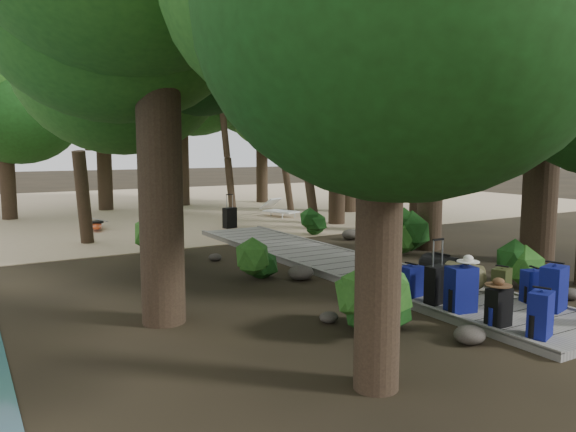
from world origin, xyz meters
TOP-DOWN VIEW (x-y plane):
  - ground at (0.00, 0.00)m, footprint 120.00×120.00m
  - sand_beach at (0.00, 16.00)m, footprint 40.00×22.00m
  - boardwalk at (0.00, 1.00)m, footprint 2.00×12.00m
  - backpack_left_a at (-0.66, -4.45)m, footprint 0.44×0.38m
  - backpack_left_b at (-0.76, -3.84)m, footprint 0.33×0.24m
  - backpack_left_c at (-0.68, -3.06)m, footprint 0.48×0.38m
  - backpack_left_d at (-0.72, -1.97)m, footprint 0.42×0.32m
  - backpack_right_b at (0.65, -3.75)m, footprint 0.50×0.41m
  - backpack_right_c at (0.79, -3.29)m, footprint 0.41×0.35m
  - backpack_right_d at (0.72, -2.71)m, footprint 0.40×0.34m
  - duffel_right_khaki at (0.64, -1.93)m, footprint 0.57×0.74m
  - duffel_right_black at (0.76, -1.26)m, footprint 0.51×0.77m
  - suitcase_on_boardwalk at (-0.65, -2.52)m, footprint 0.44×0.29m
  - lone_suitcase_on_sand at (0.34, 7.85)m, footprint 0.48×0.35m
  - hat_brown at (-0.83, -3.87)m, footprint 0.38×0.38m
  - hat_white at (-0.60, -3.11)m, footprint 0.35×0.35m
  - kayak at (-3.56, 9.84)m, footprint 1.34×3.54m
  - sun_lounger at (3.36, 9.69)m, footprint 1.33×2.18m
  - tree_right_b at (4.34, -0.81)m, footprint 6.32×6.32m
  - tree_right_c at (3.32, 1.70)m, footprint 5.39×5.39m
  - tree_right_d at (5.25, 4.01)m, footprint 5.95×5.95m
  - tree_right_e at (4.08, 6.98)m, footprint 4.64×4.64m
  - tree_right_f at (6.73, 9.84)m, footprint 6.32×6.32m
  - tree_left_a at (-3.48, -4.39)m, footprint 4.39×4.39m
  - tree_left_b at (-4.77, -0.84)m, footprint 5.29×5.29m
  - tree_left_c at (-3.64, 2.85)m, footprint 5.01×5.01m
  - tree_back_a at (-1.94, 15.65)m, footprint 5.12×5.12m
  - tree_back_b at (1.56, 15.91)m, footprint 6.27×6.27m
  - tree_back_c at (5.47, 15.23)m, footprint 4.48×4.48m
  - tree_back_d at (-5.79, 14.20)m, footprint 4.66×4.66m
  - palm_right_a at (2.91, 6.64)m, footprint 4.28×4.28m
  - palm_right_b at (4.56, 11.20)m, footprint 3.88×3.88m
  - palm_right_c at (2.81, 12.65)m, footprint 4.26×4.26m
  - palm_left_a at (-4.61, 7.18)m, footprint 4.93×4.93m
  - rock_left_a at (-1.43, -3.92)m, footprint 0.46×0.41m
  - rock_left_b at (-2.57, -2.16)m, footprint 0.31×0.28m
  - rock_left_c at (-1.46, 0.47)m, footprint 0.54×0.49m
  - rock_left_d at (-2.20, 3.16)m, footprint 0.31×0.28m
  - rock_right_a at (1.90, -3.26)m, footprint 0.37×0.33m
  - rock_right_b at (2.83, -1.46)m, footprint 0.50×0.45m
  - rock_right_c at (1.64, 1.55)m, footprint 0.30×0.27m
  - rock_right_d at (2.46, 3.98)m, footprint 0.56×0.50m
  - shrub_left_a at (-2.20, -2.95)m, footprint 1.22×1.22m
  - shrub_left_b at (-2.24, 0.90)m, footprint 0.80×0.80m
  - shrub_left_c at (-3.13, 4.51)m, footprint 1.24×1.24m
  - shrub_right_a at (1.91, -2.26)m, footprint 0.93×0.93m
  - shrub_right_b at (2.57, 1.72)m, footprint 1.24×1.24m
  - shrub_right_c at (2.01, 5.09)m, footprint 0.80×0.80m

SIDE VIEW (x-z plane):
  - ground at x=0.00m, z-range 0.00..0.00m
  - sand_beach at x=0.00m, z-range 0.00..0.02m
  - boardwalk at x=0.00m, z-range 0.00..0.12m
  - rock_right_c at x=1.64m, z-range 0.00..0.17m
  - rock_left_b at x=-2.57m, z-range 0.00..0.17m
  - rock_left_d at x=-2.20m, z-range 0.00..0.17m
  - rock_right_a at x=1.90m, z-range 0.00..0.20m
  - rock_left_a at x=-1.43m, z-range 0.00..0.25m
  - rock_right_b at x=2.83m, z-range 0.00..0.27m
  - rock_left_c at x=-1.46m, z-range 0.00..0.30m
  - rock_right_d at x=2.46m, z-range 0.00..0.31m
  - kayak at x=-3.56m, z-range 0.02..0.37m
  - duffel_right_khaki at x=0.64m, z-range 0.12..0.56m
  - duffel_right_black at x=0.76m, z-range 0.12..0.58m
  - sun_lounger at x=3.36m, z-range 0.02..0.69m
  - shrub_left_b at x=-2.24m, z-range 0.00..0.72m
  - lone_suitcase_on_sand at x=0.34m, z-range 0.02..0.70m
  - shrub_right_c at x=2.01m, z-range 0.00..0.72m
  - backpack_right_d at x=0.72m, z-range 0.12..0.64m
  - backpack_left_d at x=-0.72m, z-range 0.12..0.71m
  - shrub_right_a at x=1.91m, z-range 0.00..0.84m
  - backpack_right_c at x=0.79m, z-range 0.12..0.72m
  - backpack_left_b at x=-0.76m, z-range 0.12..0.74m
  - suitcase_on_boardwalk at x=-0.65m, z-range 0.12..0.75m
  - backpack_left_a at x=-0.66m, z-range 0.12..0.82m
  - backpack_right_b at x=0.65m, z-range 0.12..0.91m
  - backpack_left_c at x=-0.68m, z-range 0.12..0.92m
  - shrub_left_a at x=-2.20m, z-range 0.00..1.10m
  - shrub_right_b at x=2.57m, z-range 0.00..1.11m
  - shrub_left_c at x=-3.13m, z-range 0.00..1.12m
  - hat_brown at x=-0.83m, z-range 0.74..0.85m
  - hat_white at x=-0.60m, z-range 0.92..1.04m
  - palm_right_c at x=2.81m, z-range 0.00..6.78m
  - palm_right_a at x=2.91m, z-range 0.00..7.30m
  - tree_left_a at x=-3.48m, z-range 0.00..7.32m
  - palm_right_b at x=4.56m, z-range 0.00..7.49m
  - tree_back_d at x=-5.79m, z-range 0.00..7.76m
  - palm_left_a at x=-4.61m, z-range 0.00..7.84m
  - tree_back_c at x=5.47m, z-range 0.00..8.06m
  - tree_right_e at x=4.08m, z-range 0.00..8.35m
  - tree_left_c at x=-3.64m, z-range 0.00..8.71m
  - tree_back_a at x=-1.94m, z-range 0.00..8.87m
  - tree_right_c at x=3.32m, z-range 0.00..9.33m
  - tree_left_b at x=-4.77m, z-range 0.00..9.53m
  - tree_right_d at x=5.25m, z-range 0.00..10.91m
  - tree_back_b at x=1.56m, z-range 0.00..11.20m
  - tree_right_f at x=6.73m, z-range 0.00..11.29m
  - tree_right_b at x=4.34m, z-range 0.00..11.29m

